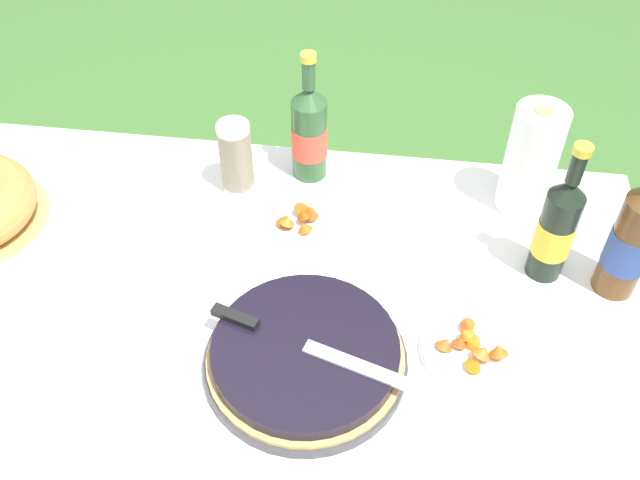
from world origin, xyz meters
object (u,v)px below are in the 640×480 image
Objects in this scene: juice_bottle_red at (556,228)px; snack_plate_left at (306,219)px; berry_tart at (306,356)px; cider_bottle_amber at (632,240)px; cup_stack at (236,157)px; cider_bottle_green at (309,132)px; paper_towel_roll at (531,160)px; serving_knife at (290,339)px; snack_plate_right at (472,349)px.

snack_plate_left is at bearing 171.55° from juice_bottle_red.
berry_tart is 1.14× the size of juice_bottle_red.
cider_bottle_amber reaches higher than berry_tart.
berry_tart reaches higher than snack_plate_left.
cup_stack is 0.21m from snack_plate_left.
cider_bottle_amber is 1.08× the size of juice_bottle_red.
cider_bottle_amber reaches higher than juice_bottle_red.
cider_bottle_green is 1.62× the size of snack_plate_left.
cider_bottle_green reaches higher than cup_stack.
snack_plate_left is 0.49m from paper_towel_roll.
berry_tart is 1.00× the size of serving_knife.
serving_knife is (-0.03, 0.01, 0.04)m from berry_tart.
serving_knife reaches higher than berry_tart.
snack_plate_right is at bearing -123.44° from juice_bottle_red.
cider_bottle_amber reaches higher than cider_bottle_green.
cup_stack reaches higher than snack_plate_right.
serving_knife is 1.90× the size of snack_plate_left.
juice_bottle_red is (-0.13, 0.02, -0.01)m from cider_bottle_amber.
cider_bottle_green is at bearing 97.17° from berry_tart.
snack_plate_left is (-0.63, 0.10, -0.12)m from cider_bottle_amber.
cider_bottle_green is 0.56m from juice_bottle_red.
juice_bottle_red reaches higher than berry_tart.
cup_stack is at bearing 142.95° from snack_plate_right.
berry_tart is 0.36m from snack_plate_left.
berry_tart is 0.51m from cup_stack.
paper_towel_roll is at bearing 127.74° from cider_bottle_amber.
cider_bottle_green is at bearing 154.85° from juice_bottle_red.
berry_tart is 0.05m from serving_knife.
paper_towel_roll is (0.44, 0.47, 0.06)m from serving_knife.
cup_stack is (-0.19, 0.45, 0.02)m from serving_knife.
serving_knife is 1.89× the size of snack_plate_right.
snack_plate_right is at bearing -105.08° from paper_towel_roll.
snack_plate_left is 0.46m from snack_plate_right.
paper_towel_roll is (0.47, -0.05, 0.01)m from cider_bottle_green.
snack_plate_right is (0.32, 0.06, -0.05)m from serving_knife.
berry_tart is 1.90× the size of snack_plate_left.
berry_tart is at bearing -155.41° from cider_bottle_amber.
juice_bottle_red is (0.51, -0.24, 0.00)m from cider_bottle_green.
cider_bottle_green reaches higher than serving_knife.
berry_tart is 0.64m from cider_bottle_amber.
serving_knife reaches higher than snack_plate_right.
snack_plate_left is at bearing -29.38° from cup_stack.
cider_bottle_green is 1.62× the size of snack_plate_right.
cup_stack reaches higher than snack_plate_left.
cup_stack is at bearing 165.80° from juice_bottle_red.
serving_knife is at bearing -157.13° from cider_bottle_amber.
cider_bottle_amber is at bearing -10.13° from juice_bottle_red.
cup_stack reaches higher than berry_tart.
serving_knife is at bearing -169.97° from snack_plate_right.
paper_towel_roll is at bearing 2.37° from cup_stack.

